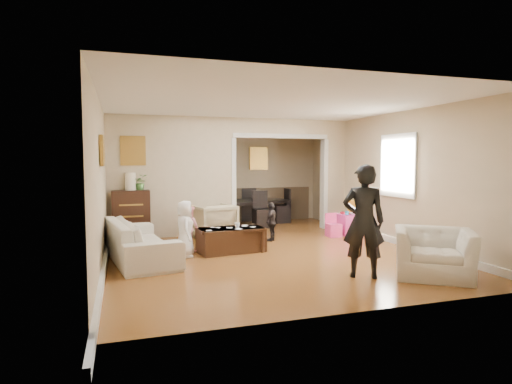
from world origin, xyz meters
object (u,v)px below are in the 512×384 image
object	(u,v)px
dresser	(131,215)
table_lamp	(130,182)
sofa	(140,240)
armchair_front	(434,253)
child_kneel_a	(185,229)
play_table	(350,225)
adult_person	(364,221)
child_kneel_b	(190,228)
child_toddler	(272,222)
coffee_table	(231,240)
armchair_back	(214,222)
cyan_cup	(347,213)
dining_table	(254,212)
coffee_cup	(237,225)

from	to	relation	value
dresser	table_lamp	bearing A→B (deg)	0.00
sofa	armchair_front	bearing A→B (deg)	-129.76
child_kneel_a	table_lamp	bearing A→B (deg)	26.51
play_table	child_kneel_a	xyz separation A→B (m)	(-3.79, -1.05, 0.26)
table_lamp	adult_person	bearing A→B (deg)	-51.97
child_kneel_b	child_toddler	size ratio (longest dim) A/B	1.06
coffee_table	play_table	size ratio (longest dim) A/B	2.46
child_kneel_b	table_lamp	bearing A→B (deg)	7.06
play_table	child_toddler	xyz separation A→B (m)	(-1.89, -0.15, 0.17)
table_lamp	play_table	world-z (taller)	table_lamp
armchair_back	cyan_cup	world-z (taller)	armchair_back
dresser	coffee_table	bearing A→B (deg)	-45.82
adult_person	sofa	bearing A→B (deg)	-9.29
coffee_table	dining_table	world-z (taller)	dining_table
dresser	child_kneel_a	world-z (taller)	dresser
child_toddler	child_kneel_b	bearing A→B (deg)	-33.05
sofa	table_lamp	size ratio (longest dim) A/B	6.27
dresser	coffee_cup	size ratio (longest dim) A/B	10.10
armchair_front	table_lamp	size ratio (longest dim) A/B	2.90
armchair_back	child_toddler	xyz separation A→B (m)	(1.09, -0.55, 0.03)
coffee_table	child_toddler	size ratio (longest dim) A/B	1.46
coffee_cup	child_kneel_a	size ratio (longest dim) A/B	0.11
dresser	coffee_cup	bearing A→B (deg)	-44.98
coffee_table	child_kneel_b	world-z (taller)	child_kneel_b
table_lamp	cyan_cup	xyz separation A→B (m)	(4.53, -0.89, -0.72)
play_table	dining_table	world-z (taller)	dining_table
dresser	table_lamp	world-z (taller)	table_lamp
table_lamp	dining_table	bearing A→B (deg)	23.55
table_lamp	adult_person	size ratio (longest dim) A/B	0.22
coffee_cup	child_kneel_a	distance (m)	0.96
table_lamp	dining_table	xyz separation A→B (m)	(3.10, 1.35, -0.91)
armchair_front	dresser	world-z (taller)	dresser
armchair_front	adult_person	xyz separation A→B (m)	(-0.97, 0.28, 0.46)
coffee_cup	play_table	size ratio (longest dim) A/B	0.22
armchair_back	child_kneel_a	xyz separation A→B (m)	(-0.81, -1.45, 0.12)
child_toddler	coffee_cup	bearing A→B (deg)	-7.37
dining_table	child_kneel_b	distance (m)	3.50
sofa	armchair_back	size ratio (longest dim) A/B	2.78
armchair_back	dining_table	xyz separation A→B (m)	(1.45, 1.79, -0.06)
cyan_cup	child_kneel_b	bearing A→B (deg)	-171.19
table_lamp	dresser	bearing A→B (deg)	0.00
sofa	child_kneel_b	distance (m)	1.00
armchair_front	child_kneel_a	size ratio (longest dim) A/B	1.08
child_kneel_b	child_kneel_a	bearing A→B (deg)	134.09
table_lamp	sofa	bearing A→B (deg)	-87.16
armchair_front	dresser	size ratio (longest dim) A/B	1.01
armchair_back	child_kneel_a	size ratio (longest dim) A/B	0.84
coffee_table	child_toddler	bearing A→B (deg)	35.54
armchair_back	adult_person	distance (m)	3.78
dresser	child_kneel_b	distance (m)	1.75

